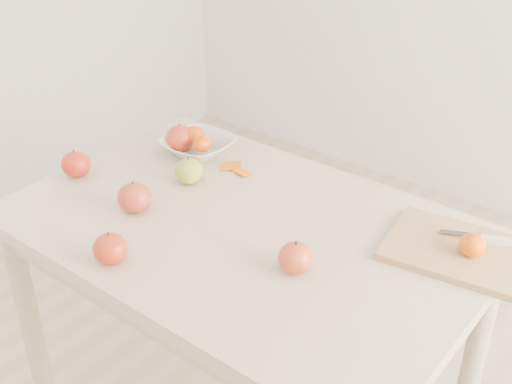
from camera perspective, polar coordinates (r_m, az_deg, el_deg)
The scene contains 15 objects.
table at distance 1.69m, azimuth -1.06°, elevation -5.64°, with size 1.20×0.80×0.75m.
cutting_board at distance 1.59m, azimuth 17.63°, elevation -5.04°, with size 0.33×0.25×0.02m, color tan.
board_tangerine at distance 1.56m, azimuth 18.70°, elevation -4.47°, with size 0.06×0.06×0.05m, color #D75E07.
fruit_bowl at distance 1.98m, azimuth -5.17°, elevation 4.08°, with size 0.21×0.21×0.05m, color silver.
bowl_tangerine_near at distance 1.99m, azimuth -5.53°, elevation 5.05°, with size 0.06×0.06×0.06m, color #CC5407.
bowl_tangerine_far at distance 1.94m, azimuth -4.85°, elevation 4.29°, with size 0.06×0.06×0.05m, color #E85208.
orange_peel_a at distance 1.90m, azimuth -2.24°, elevation 2.19°, with size 0.06×0.04×0.00m, color #C5520D.
orange_peel_b at distance 1.86m, azimuth -1.18°, elevation 1.68°, with size 0.04×0.04×0.00m, color orange.
paring_knife at distance 1.63m, azimuth 20.17°, elevation -3.97°, with size 0.16×0.08×0.01m.
apple_green at distance 1.81m, azimuth -6.00°, elevation 1.86°, with size 0.08×0.08×0.07m, color olive.
apple_red_b at distance 1.70m, azimuth -10.77°, elevation -0.48°, with size 0.09×0.09×0.08m, color maroon.
apple_red_a at distance 2.00m, azimuth -6.73°, elevation 4.78°, with size 0.09×0.09×0.08m, color maroon.
apple_red_c at distance 1.52m, azimuth -12.83°, elevation -4.92°, with size 0.08×0.08×0.07m, color maroon.
apple_red_d at distance 1.91m, azimuth -15.72°, elevation 2.42°, with size 0.08×0.08×0.08m, color #990106.
apple_red_e at distance 1.45m, azimuth 3.54°, elevation -5.85°, with size 0.08×0.08×0.07m, color maroon.
Camera 1 is at (0.88, -1.06, 1.63)m, focal length 45.00 mm.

